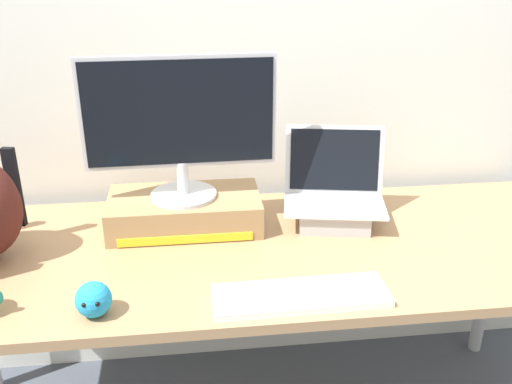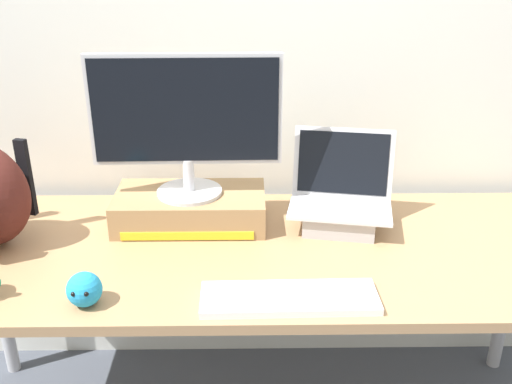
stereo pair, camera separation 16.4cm
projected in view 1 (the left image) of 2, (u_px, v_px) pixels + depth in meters
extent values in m
cube|color=silver|center=(239.00, 30.00, 1.96)|extent=(7.00, 0.10, 2.60)
cube|color=#A87F56|center=(256.00, 251.00, 1.76)|extent=(2.05, 0.77, 0.03)
cylinder|color=#B2B2B7|center=(487.00, 277.00, 2.31)|extent=(0.05, 0.05, 0.70)
cube|color=#9E7A51|center=(185.00, 211.00, 1.86)|extent=(0.48, 0.25, 0.10)
cube|color=yellow|center=(186.00, 240.00, 1.75)|extent=(0.41, 0.00, 0.03)
cylinder|color=silver|center=(184.00, 195.00, 1.83)|extent=(0.21, 0.21, 0.01)
cylinder|color=silver|center=(183.00, 178.00, 1.81)|extent=(0.04, 0.04, 0.10)
cube|color=silver|center=(179.00, 112.00, 1.73)|extent=(0.58, 0.03, 0.34)
cube|color=black|center=(179.00, 113.00, 1.72)|extent=(0.56, 0.01, 0.32)
cube|color=#ADADB2|center=(333.00, 214.00, 1.88)|extent=(0.25, 0.24, 0.07)
cube|color=silver|center=(334.00, 203.00, 1.87)|extent=(0.35, 0.28, 0.01)
cube|color=#B7B7BC|center=(334.00, 199.00, 1.88)|extent=(0.30, 0.17, 0.00)
cube|color=silver|center=(334.00, 160.00, 1.90)|extent=(0.32, 0.11, 0.22)
cube|color=black|center=(334.00, 160.00, 1.90)|extent=(0.29, 0.10, 0.20)
cube|color=white|center=(301.00, 296.00, 1.49)|extent=(0.46, 0.15, 0.02)
cube|color=silver|center=(301.00, 292.00, 1.49)|extent=(0.43, 0.13, 0.00)
cube|color=black|center=(14.00, 187.00, 1.71)|extent=(0.04, 0.03, 0.25)
sphere|color=#2393CC|center=(93.00, 299.00, 1.42)|extent=(0.09, 0.09, 0.09)
sphere|color=black|center=(84.00, 305.00, 1.38)|extent=(0.01, 0.01, 0.01)
sphere|color=black|center=(98.00, 304.00, 1.38)|extent=(0.01, 0.01, 0.01)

